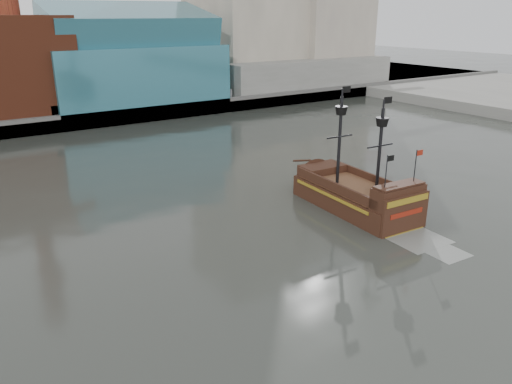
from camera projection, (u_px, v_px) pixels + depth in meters
ground at (401, 312)px, 30.52m from camera, size 400.00×400.00×0.00m
promenade_far at (51, 97)px, 102.19m from camera, size 220.00×60.00×2.00m
seawall at (93, 120)px, 79.00m from camera, size 220.00×1.00×2.60m
crane_a at (367, 6)px, 129.35m from camera, size 22.50×4.00×32.25m
crane_b at (364, 19)px, 143.39m from camera, size 19.10×4.00×26.25m
pirate_ship at (356, 198)px, 46.11m from camera, size 5.82×16.26×11.99m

